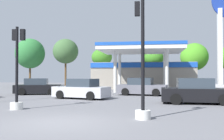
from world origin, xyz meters
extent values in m
plane|color=slate|center=(0.00, 0.00, 0.00)|extent=(90.00, 90.00, 0.00)
cube|color=gray|center=(2.35, 24.62, 1.63)|extent=(12.52, 6.58, 3.26)
cube|color=#194CB2|center=(2.35, 21.28, 2.91)|extent=(12.52, 0.12, 0.60)
cube|color=white|center=(2.35, 17.69, 4.32)|extent=(8.30, 6.68, 0.35)
cube|color=#194CB2|center=(2.35, 17.69, 4.64)|extent=(8.40, 6.78, 0.30)
cylinder|color=silver|center=(-0.14, 15.86, 2.07)|extent=(0.32, 0.32, 4.14)
cylinder|color=silver|center=(4.84, 15.86, 2.07)|extent=(0.32, 0.32, 4.14)
cylinder|color=silver|center=(-0.14, 19.53, 2.07)|extent=(0.32, 0.32, 4.14)
cylinder|color=silver|center=(4.84, 19.53, 2.07)|extent=(0.32, 0.32, 4.14)
cube|color=#4C4C51|center=(2.35, 17.69, 0.55)|extent=(0.90, 0.60, 1.10)
cube|color=white|center=(10.25, 18.19, 4.23)|extent=(0.40, 0.56, 8.47)
cylinder|color=black|center=(9.46, 14.18, 0.34)|extent=(0.71, 0.39, 0.67)
cylinder|color=black|center=(9.00, 12.43, 0.34)|extent=(0.71, 0.39, 0.67)
cylinder|color=black|center=(-3.18, 8.77, 0.31)|extent=(0.65, 0.37, 0.62)
cylinder|color=black|center=(-2.72, 10.37, 0.31)|extent=(0.65, 0.37, 0.62)
cylinder|color=black|center=(-0.75, 8.08, 0.31)|extent=(0.65, 0.37, 0.62)
cylinder|color=black|center=(-0.30, 9.68, 0.31)|extent=(0.65, 0.37, 0.62)
cube|color=#B2B2BA|center=(-1.74, 9.22, 0.51)|extent=(4.37, 2.75, 0.74)
cube|color=#2D3842|center=(-1.60, 9.18, 1.15)|extent=(2.27, 1.98, 0.62)
cube|color=black|center=(-3.65, 9.77, 0.41)|extent=(0.56, 1.59, 0.23)
cylinder|color=black|center=(7.47, 7.97, 0.33)|extent=(0.66, 0.25, 0.66)
cylinder|color=black|center=(4.81, 8.06, 0.33)|extent=(0.66, 0.25, 0.66)
cylinder|color=black|center=(4.75, 6.30, 0.33)|extent=(0.66, 0.25, 0.66)
cube|color=black|center=(6.11, 7.13, 0.54)|extent=(4.36, 1.94, 0.78)
cube|color=#2D3842|center=(5.96, 7.14, 1.22)|extent=(2.10, 1.66, 0.66)
cylinder|color=black|center=(-5.66, 13.66, 0.30)|extent=(0.64, 0.38, 0.61)
cylinder|color=black|center=(-5.19, 12.10, 0.30)|extent=(0.64, 0.38, 0.61)
cylinder|color=black|center=(-8.02, 12.95, 0.30)|extent=(0.64, 0.38, 0.61)
cylinder|color=black|center=(-7.55, 11.39, 0.30)|extent=(0.64, 0.38, 0.61)
cube|color=black|center=(-6.60, 12.52, 0.50)|extent=(4.29, 2.75, 0.72)
cube|color=#2D3842|center=(-6.74, 12.48, 1.13)|extent=(2.24, 1.96, 0.61)
cube|color=black|center=(-4.73, 13.09, 0.40)|extent=(0.57, 1.55, 0.23)
cylinder|color=black|center=(4.00, 13.70, 0.32)|extent=(0.66, 0.32, 0.63)
cylinder|color=black|center=(3.72, 12.03, 0.32)|extent=(0.66, 0.32, 0.63)
cylinder|color=black|center=(1.46, 14.11, 0.32)|extent=(0.66, 0.32, 0.63)
cylinder|color=black|center=(1.19, 12.44, 0.32)|extent=(0.66, 0.32, 0.63)
cube|color=slate|center=(2.59, 13.07, 0.52)|extent=(4.36, 2.38, 0.75)
cube|color=#2D3842|center=(2.45, 13.09, 1.17)|extent=(2.19, 1.83, 0.63)
cube|color=black|center=(4.60, 12.74, 0.41)|extent=(0.38, 1.64, 0.24)
cylinder|color=silver|center=(3.00, 1.14, 0.18)|extent=(0.61, 0.61, 0.36)
cylinder|color=black|center=(3.00, 1.14, 2.57)|extent=(0.14, 0.14, 4.43)
cube|color=black|center=(2.78, 1.30, 4.40)|extent=(0.21, 0.20, 0.57)
sphere|color=red|center=(2.78, 1.42, 4.58)|extent=(0.15, 0.15, 0.15)
sphere|color=#D89E0C|center=(2.78, 1.42, 4.40)|extent=(0.15, 0.15, 0.15)
sphere|color=green|center=(2.78, 1.42, 4.22)|extent=(0.15, 0.15, 0.15)
cylinder|color=silver|center=(-3.37, 3.03, 0.18)|extent=(0.63, 0.63, 0.36)
cylinder|color=black|center=(-3.37, 3.03, 2.27)|extent=(0.14, 0.14, 3.81)
cube|color=black|center=(-3.59, 3.19, 3.79)|extent=(0.21, 0.20, 0.57)
sphere|color=red|center=(-3.59, 3.31, 3.97)|extent=(0.15, 0.15, 0.15)
sphere|color=#D89E0C|center=(-3.59, 3.31, 3.79)|extent=(0.15, 0.15, 0.15)
sphere|color=green|center=(-3.59, 3.31, 3.61)|extent=(0.15, 0.15, 0.15)
cube|color=black|center=(-3.15, 3.19, 3.79)|extent=(0.21, 0.20, 0.57)
sphere|color=red|center=(-3.15, 3.31, 3.97)|extent=(0.15, 0.15, 0.15)
sphere|color=#D89E0C|center=(-3.15, 3.31, 3.79)|extent=(0.15, 0.15, 0.15)
sphere|color=green|center=(-3.15, 3.31, 3.61)|extent=(0.15, 0.15, 0.15)
cylinder|color=brown|center=(-14.68, 27.25, 1.65)|extent=(0.29, 0.29, 3.31)
ellipsoid|color=#2D7136|center=(-14.68, 27.25, 4.95)|extent=(4.39, 4.39, 4.49)
cylinder|color=brown|center=(-9.16, 27.43, 1.92)|extent=(0.28, 0.28, 3.83)
ellipsoid|color=#3D6136|center=(-9.16, 27.43, 5.24)|extent=(3.75, 3.75, 3.66)
cylinder|color=brown|center=(-3.66, 27.27, 1.59)|extent=(0.28, 0.28, 3.17)
ellipsoid|color=#3A7922|center=(-3.66, 27.27, 4.29)|extent=(2.97, 2.97, 2.41)
cylinder|color=brown|center=(3.75, 29.96, 1.57)|extent=(0.34, 0.34, 3.15)
ellipsoid|color=#357521|center=(3.75, 29.96, 4.28)|extent=(3.01, 3.01, 2.46)
cylinder|color=brown|center=(9.60, 29.50, 1.43)|extent=(0.27, 0.27, 2.87)
ellipsoid|color=#459123|center=(9.60, 29.50, 4.36)|extent=(3.97, 3.97, 3.99)
camera|label=1|loc=(3.30, -8.99, 1.75)|focal=41.04mm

